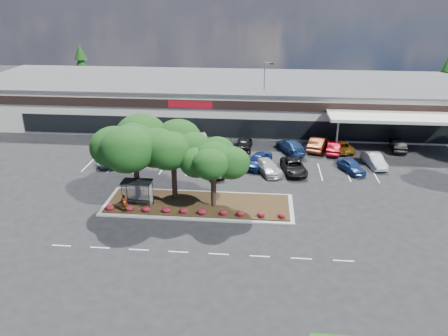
# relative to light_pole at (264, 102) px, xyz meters

# --- Properties ---
(ground) EXTENTS (160.00, 160.00, 0.00)m
(ground) POSITION_rel_light_pole_xyz_m (-3.90, -28.00, -4.40)
(ground) COLOR black
(ground) RESTS_ON ground
(retail_store) EXTENTS (80.40, 25.20, 6.25)m
(retail_store) POSITION_rel_light_pole_xyz_m (-3.84, 5.91, -1.25)
(retail_store) COLOR silver
(retail_store) RESTS_ON ground
(landscape_island) EXTENTS (18.00, 6.00, 0.26)m
(landscape_island) POSITION_rel_light_pole_xyz_m (-5.90, -24.00, -4.28)
(landscape_island) COLOR #9A9A95
(landscape_island) RESTS_ON ground
(lane_markings) EXTENTS (33.12, 20.06, 0.01)m
(lane_markings) POSITION_rel_light_pole_xyz_m (-4.04, -17.58, -4.40)
(lane_markings) COLOR silver
(lane_markings) RESTS_ON ground
(shrub_row) EXTENTS (17.00, 0.80, 0.50)m
(shrub_row) POSITION_rel_light_pole_xyz_m (-5.90, -26.10, -3.89)
(shrub_row) COLOR maroon
(shrub_row) RESTS_ON landscape_island
(bus_shelter) EXTENTS (2.75, 1.55, 2.59)m
(bus_shelter) POSITION_rel_light_pole_xyz_m (-11.40, -25.05, -2.10)
(bus_shelter) COLOR black
(bus_shelter) RESTS_ON landscape_island
(island_tree_west) EXTENTS (7.20, 7.20, 7.89)m
(island_tree_west) POSITION_rel_light_pole_xyz_m (-11.90, -23.50, -0.20)
(island_tree_west) COLOR #10340D
(island_tree_west) RESTS_ON landscape_island
(island_tree_mid) EXTENTS (6.60, 6.60, 7.32)m
(island_tree_mid) POSITION_rel_light_pole_xyz_m (-8.40, -22.80, -0.48)
(island_tree_mid) COLOR #10340D
(island_tree_mid) RESTS_ON landscape_island
(island_tree_east) EXTENTS (5.80, 5.80, 6.50)m
(island_tree_east) POSITION_rel_light_pole_xyz_m (-4.40, -24.30, -0.89)
(island_tree_east) COLOR #10340D
(island_tree_east) RESTS_ON landscape_island
(conifer_north_west) EXTENTS (4.40, 4.40, 10.00)m
(conifer_north_west) POSITION_rel_light_pole_xyz_m (-33.90, 18.00, 0.60)
(conifer_north_west) COLOR #10340D
(conifer_north_west) RESTS_ON ground
(conifer_north_east) EXTENTS (3.96, 3.96, 9.00)m
(conifer_north_east) POSITION_rel_light_pole_xyz_m (30.10, 16.00, 0.10)
(conifer_north_east) COLOR #10340D
(conifer_north_east) RESTS_ON ground
(person_waiting) EXTENTS (0.66, 0.45, 1.74)m
(person_waiting) POSITION_rel_light_pole_xyz_m (-12.38, -26.30, -3.27)
(person_waiting) COLOR #594C47
(person_waiting) RESTS_ON landscape_island
(light_pole) EXTENTS (1.43, 0.50, 9.93)m
(light_pole) POSITION_rel_light_pole_xyz_m (0.00, 0.00, 0.00)
(light_pole) COLOR #9A9A95
(light_pole) RESTS_ON ground
(survey_stake) EXTENTS (0.07, 0.14, 1.10)m
(survey_stake) POSITION_rel_light_pole_xyz_m (-6.63, -34.91, -3.70)
(survey_stake) COLOR #9F7A53
(survey_stake) RESTS_ON ground
(car_0) EXTENTS (3.32, 5.77, 1.51)m
(car_0) POSITION_rel_light_pole_xyz_m (-18.08, -13.81, -3.65)
(car_0) COLOR #9DA1A9
(car_0) RESTS_ON ground
(car_1) EXTENTS (2.82, 5.24, 1.69)m
(car_1) POSITION_rel_light_pole_xyz_m (-15.23, -12.57, -3.56)
(car_1) COLOR silver
(car_1) RESTS_ON ground
(car_2) EXTENTS (2.64, 4.66, 1.45)m
(car_2) POSITION_rel_light_pole_xyz_m (-11.89, -12.33, -3.68)
(car_2) COLOR #B4B9C2
(car_2) RESTS_ON ground
(car_3) EXTENTS (3.18, 4.57, 1.45)m
(car_3) POSITION_rel_light_pole_xyz_m (-5.35, -16.60, -3.68)
(car_3) COLOR black
(car_3) RESTS_ON ground
(car_4) EXTENTS (3.70, 5.18, 1.64)m
(car_4) POSITION_rel_light_pole_xyz_m (-0.46, -13.65, -3.58)
(car_4) COLOR navy
(car_4) RESTS_ON ground
(car_5) EXTENTS (3.87, 5.28, 1.42)m
(car_5) POSITION_rel_light_pole_xyz_m (0.60, -15.25, -3.69)
(car_5) COLOR #B3B3B3
(car_5) RESTS_ON ground
(car_6) EXTENTS (3.17, 5.47, 1.43)m
(car_6) POSITION_rel_light_pole_xyz_m (3.57, -14.98, -3.69)
(car_6) COLOR black
(car_6) RESTS_ON ground
(car_7) EXTENTS (3.16, 4.42, 1.40)m
(car_7) POSITION_rel_light_pole_xyz_m (10.06, -14.14, -3.71)
(car_7) COLOR navy
(car_7) RESTS_ON ground
(car_8) EXTENTS (2.38, 4.72, 1.49)m
(car_8) POSITION_rel_light_pole_xyz_m (12.99, -12.23, -3.66)
(car_8) COLOR #A3A7AF
(car_8) RESTS_ON ground
(car_9) EXTENTS (3.91, 5.49, 1.39)m
(car_9) POSITION_rel_light_pole_xyz_m (-16.44, -7.27, -3.71)
(car_9) COLOR #0B1652
(car_9) RESTS_ON ground
(car_10) EXTENTS (2.98, 4.48, 1.40)m
(car_10) POSITION_rel_light_pole_xyz_m (-8.58, -5.59, -3.70)
(car_10) COLOR #B1B1B1
(car_10) RESTS_ON ground
(car_11) EXTENTS (2.77, 4.53, 1.41)m
(car_11) POSITION_rel_light_pole_xyz_m (-10.79, -7.88, -3.70)
(car_11) COLOR #4E4E54
(car_11) RESTS_ON ground
(car_12) EXTENTS (2.15, 4.95, 1.66)m
(car_12) POSITION_rel_light_pole_xyz_m (-2.37, -8.05, -3.57)
(car_12) COLOR black
(car_12) RESTS_ON ground
(car_13) EXTENTS (4.04, 5.81, 1.56)m
(car_13) POSITION_rel_light_pole_xyz_m (3.53, -8.40, -3.62)
(car_13) COLOR navy
(car_13) RESTS_ON ground
(car_14) EXTENTS (3.35, 5.44, 1.69)m
(car_14) POSITION_rel_light_pole_xyz_m (7.05, -7.12, -3.56)
(car_14) COLOR maroon
(car_14) RESTS_ON ground
(car_15) EXTENTS (3.49, 5.32, 1.36)m
(car_15) POSITION_rel_light_pole_xyz_m (9.80, -7.23, -3.72)
(car_15) COLOR #673C0A
(car_15) RESTS_ON ground
(car_16) EXTENTS (2.58, 4.77, 1.49)m
(car_16) POSITION_rel_light_pole_xyz_m (8.96, -8.12, -3.66)
(car_16) COLOR maroon
(car_16) RESTS_ON ground
(car_17) EXTENTS (2.13, 4.73, 1.51)m
(car_17) POSITION_rel_light_pole_xyz_m (17.22, -6.38, -3.65)
(car_17) COLOR black
(car_17) RESTS_ON ground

